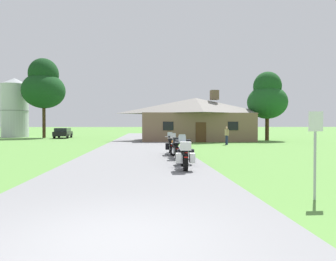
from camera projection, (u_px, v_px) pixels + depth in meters
ground_plane at (140, 147)px, 24.29m from camera, size 500.00×500.00×0.00m
asphalt_driveway at (139, 148)px, 22.29m from camera, size 6.40×80.00×0.06m
motorcycle_blue_nearest_to_camera at (184, 155)px, 11.49m from camera, size 0.75×2.08×1.30m
motorcycle_green_second_in_row at (185, 151)px, 13.31m from camera, size 0.73×2.08×1.30m
motorcycle_orange_third_in_row at (175, 147)px, 15.45m from camera, size 0.66×2.08×1.30m
motorcycle_black_farthest_in_row at (171, 145)px, 17.45m from camera, size 0.72×2.08×1.30m
stone_lodge at (196, 119)px, 33.54m from camera, size 12.96×6.91×5.84m
bystander_tan_shirt_near_lodge at (227, 135)px, 26.69m from camera, size 0.31×0.53×1.67m
metal_signpost_roadside at (315, 144)px, 7.01m from camera, size 0.36×0.06×2.14m
tree_right_of_lodge at (267, 98)px, 34.04m from camera, size 4.59×4.59×8.06m
tree_left_far at (44, 86)px, 40.92m from camera, size 5.85×5.85×11.20m
metal_silo_distant at (15, 108)px, 43.21m from camera, size 3.87×3.87×8.79m
parked_black_suv_far_left at (63, 133)px, 40.20m from camera, size 2.19×4.73×1.40m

